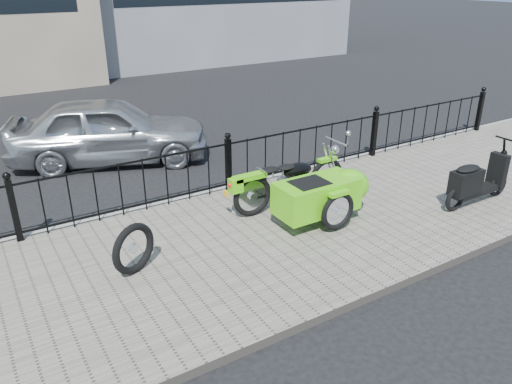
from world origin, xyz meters
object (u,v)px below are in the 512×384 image
motorcycle_sidecar (320,190)px  sedan_car (109,130)px  scooter (475,182)px  spare_tire (134,249)px

motorcycle_sidecar → sedan_car: size_ratio=0.56×
motorcycle_sidecar → sedan_car: 5.00m
motorcycle_sidecar → scooter: size_ratio=1.46×
spare_tire → sedan_car: (1.08, 4.59, 0.22)m
scooter → spare_tire: size_ratio=2.25×
motorcycle_sidecar → scooter: (2.49, -0.99, -0.06)m
motorcycle_sidecar → spare_tire: bearing=179.9°
scooter → spare_tire: 5.62m
scooter → sedan_car: (-4.45, 5.58, 0.16)m
motorcycle_sidecar → sedan_car: sedan_car is taller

